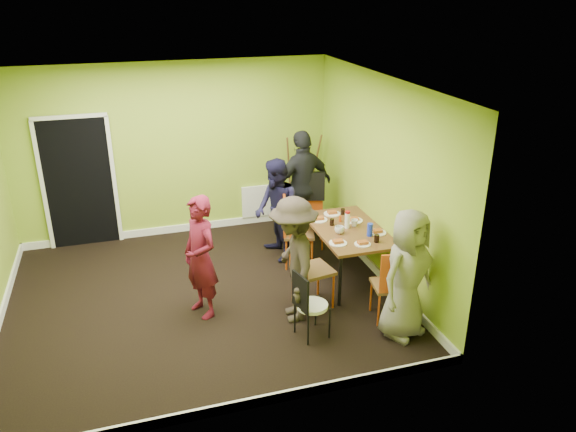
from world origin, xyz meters
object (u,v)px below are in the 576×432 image
chair_left_far (293,227)px  person_back_end (303,186)px  orange_bottle (340,219)px  person_left_near (294,260)px  person_left_far (277,210)px  chair_left_near (307,264)px  person_front_end (407,274)px  chair_bentwood (308,302)px  person_standing (201,257)px  chair_back_end (310,194)px  chair_front_end (392,282)px  dining_table (348,232)px  thermos (347,221)px  easel (302,180)px  blue_bottle (370,230)px

chair_left_far → person_back_end: 1.00m
orange_bottle → person_back_end: (-0.16, 1.19, 0.10)m
chair_left_far → person_left_near: bearing=-1.9°
person_left_far → person_left_near: person_left_near is taller
chair_left_near → person_front_end: size_ratio=0.69×
chair_bentwood → person_standing: 1.44m
person_back_end → chair_back_end: bearing=101.9°
orange_bottle → person_back_end: bearing=97.5°
chair_left_far → person_front_end: bearing=34.1°
chair_back_end → chair_front_end: (0.18, -2.52, -0.25)m
dining_table → person_standing: 2.13m
chair_bentwood → person_front_end: person_front_end is taller
person_left_far → chair_left_far: bearing=25.2°
chair_back_end → person_standing: person_standing is taller
chair_left_near → person_standing: bearing=-110.7°
dining_table → person_left_far: size_ratio=0.97×
dining_table → chair_back_end: (-0.11, 1.31, 0.10)m
orange_bottle → person_left_near: (-1.02, -1.02, 0.00)m
chair_back_end → dining_table: bearing=111.3°
person_left_near → person_front_end: bearing=65.5°
thermos → person_left_near: size_ratio=0.14×
orange_bottle → person_left_far: 0.98m
chair_bentwood → person_left_far: bearing=160.5°
chair_front_end → person_left_near: 1.22m
chair_back_end → person_front_end: bearing=110.7°
easel → chair_back_end: bearing=-99.4°
thermos → blue_bottle: 0.38m
easel → chair_left_near: bearing=-107.2°
chair_left_far → chair_back_end: bearing=159.7°
person_left_far → person_front_end: bearing=14.8°
chair_left_far → easel: size_ratio=0.68×
blue_bottle → chair_left_far: bearing=131.1°
chair_bentwood → person_back_end: person_back_end is taller
person_left_far → chair_left_near: bearing=-6.4°
chair_left_far → chair_front_end: chair_left_far is taller
easel → dining_table: bearing=-90.3°
chair_back_end → chair_bentwood: chair_back_end is taller
chair_left_far → person_left_far: bearing=-134.0°
person_left_near → person_left_far: bearing=178.7°
chair_back_end → blue_bottle: (0.28, -1.62, 0.04)m
chair_left_near → easel: size_ratio=0.69×
chair_bentwood → person_back_end: bearing=149.4°
person_standing → person_left_far: (1.32, 1.22, -0.02)m
chair_front_end → chair_left_near: bearing=153.7°
person_left_far → dining_table: bearing=36.3°
chair_left_near → easel: (0.82, 2.63, 0.16)m
easel → person_left_far: bearing=-124.1°
orange_bottle → chair_bentwood: bearing=-123.8°
chair_front_end → chair_bentwood: chair_front_end is taller
person_left_near → person_front_end: (1.14, -0.72, -0.00)m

